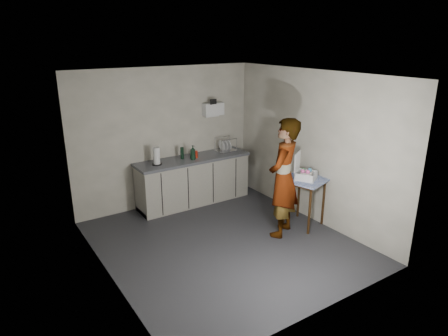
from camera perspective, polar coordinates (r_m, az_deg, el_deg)
ground at (r=6.42m, az=0.04°, el=-10.62°), size 4.00×4.00×0.00m
wall_back at (r=7.58m, az=-8.27°, el=4.34°), size 3.60×0.02×2.60m
wall_right at (r=7.00m, az=12.40°, el=2.94°), size 0.02×4.00×2.60m
wall_left at (r=5.19m, az=-16.73°, el=-2.82°), size 0.02×4.00×2.60m
ceiling at (r=5.64m, az=0.04°, el=13.14°), size 3.60×4.00×0.01m
kitchen_counter at (r=7.76m, az=-4.39°, el=-1.94°), size 2.24×0.62×0.91m
wall_shelf at (r=7.89m, az=-1.56°, el=8.39°), size 0.42×0.18×0.37m
side_table at (r=6.83m, az=11.51°, el=-2.34°), size 0.81×0.81×0.85m
standing_man at (r=6.39m, az=8.48°, el=-1.43°), size 0.84×0.76×1.93m
soap_bottle at (r=7.45m, az=-4.48°, el=2.21°), size 0.12×0.13×0.27m
soda_can at (r=7.59m, az=-4.03°, el=1.97°), size 0.07×0.07×0.13m
dark_bottle at (r=7.53m, az=-6.01°, el=2.14°), size 0.06×0.06×0.22m
paper_towel at (r=7.23m, az=-9.60°, el=1.62°), size 0.18×0.18×0.32m
dish_rack at (r=8.01m, az=0.20°, el=2.87°), size 0.39×0.29×0.27m
bakery_box at (r=6.74m, az=11.49°, el=-0.76°), size 0.44×0.44×0.44m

